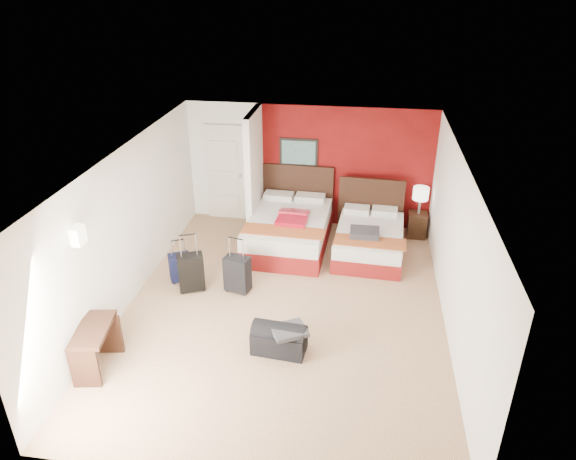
% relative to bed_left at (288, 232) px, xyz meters
% --- Properties ---
extents(ground, '(6.50, 6.50, 0.00)m').
position_rel_bed_left_xyz_m(ground, '(0.24, -2.07, -0.32)').
color(ground, tan).
rests_on(ground, ground).
extents(room_walls, '(5.02, 6.52, 2.50)m').
position_rel_bed_left_xyz_m(room_walls, '(-1.16, -0.65, 0.94)').
color(room_walls, white).
rests_on(room_walls, ground).
extents(red_accent_panel, '(3.50, 0.04, 2.50)m').
position_rel_bed_left_xyz_m(red_accent_panel, '(0.99, 1.16, 0.93)').
color(red_accent_panel, maroon).
rests_on(red_accent_panel, ground).
extents(partition_wall, '(0.12, 1.20, 2.50)m').
position_rel_bed_left_xyz_m(partition_wall, '(-0.76, 0.54, 0.93)').
color(partition_wall, silver).
rests_on(partition_wall, ground).
extents(entry_door, '(0.82, 0.06, 2.05)m').
position_rel_bed_left_xyz_m(entry_door, '(-1.51, 1.13, 0.71)').
color(entry_door, silver).
rests_on(entry_door, ground).
extents(bed_left, '(1.56, 2.17, 0.63)m').
position_rel_bed_left_xyz_m(bed_left, '(0.00, 0.00, 0.00)').
color(bed_left, silver).
rests_on(bed_left, ground).
extents(bed_right, '(1.34, 1.83, 0.53)m').
position_rel_bed_left_xyz_m(bed_right, '(1.55, -0.09, -0.05)').
color(bed_right, silver).
rests_on(bed_right, ground).
extents(red_suitcase_open, '(0.61, 0.80, 0.10)m').
position_rel_bed_left_xyz_m(red_suitcase_open, '(0.10, -0.10, 0.36)').
color(red_suitcase_open, '#A80E22').
rests_on(red_suitcase_open, bed_left).
extents(jacket_bundle, '(0.53, 0.42, 0.13)m').
position_rel_bed_left_xyz_m(jacket_bundle, '(1.45, -0.39, 0.28)').
color(jacket_bundle, '#37373C').
rests_on(jacket_bundle, bed_right).
extents(nightstand, '(0.38, 0.38, 0.51)m').
position_rel_bed_left_xyz_m(nightstand, '(2.50, 0.81, -0.06)').
color(nightstand, black).
rests_on(nightstand, ground).
extents(table_lamp, '(0.32, 0.32, 0.55)m').
position_rel_bed_left_xyz_m(table_lamp, '(2.50, 0.81, 0.47)').
color(table_lamp, silver).
rests_on(table_lamp, nightstand).
extents(suitcase_black, '(0.49, 0.41, 0.64)m').
position_rel_bed_left_xyz_m(suitcase_black, '(-1.38, -1.78, 0.00)').
color(suitcase_black, black).
rests_on(suitcase_black, ground).
extents(suitcase_charcoal, '(0.46, 0.35, 0.61)m').
position_rel_bed_left_xyz_m(suitcase_charcoal, '(-0.61, -1.69, -0.01)').
color(suitcase_charcoal, black).
rests_on(suitcase_charcoal, ground).
extents(suitcase_navy, '(0.41, 0.36, 0.49)m').
position_rel_bed_left_xyz_m(suitcase_navy, '(-1.66, -1.53, -0.07)').
color(suitcase_navy, black).
rests_on(suitcase_navy, ground).
extents(duffel_bag, '(0.79, 0.47, 0.38)m').
position_rel_bed_left_xyz_m(duffel_bag, '(0.33, -3.12, -0.13)').
color(duffel_bag, black).
rests_on(duffel_bag, ground).
extents(jacket_draped, '(0.60, 0.57, 0.06)m').
position_rel_bed_left_xyz_m(jacket_draped, '(0.48, -3.17, 0.10)').
color(jacket_draped, '#38383D').
rests_on(jacket_draped, duffel_bag).
extents(desk, '(0.54, 0.88, 0.68)m').
position_rel_bed_left_xyz_m(desk, '(-2.03, -3.84, 0.03)').
color(desk, '#331A11').
rests_on(desk, ground).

